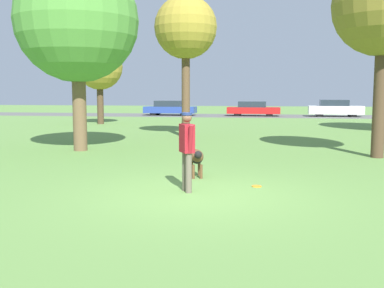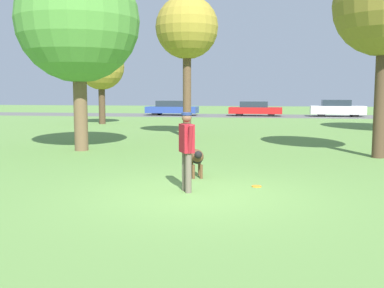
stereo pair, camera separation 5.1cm
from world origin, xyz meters
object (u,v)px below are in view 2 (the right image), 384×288
at_px(person, 187,145).
at_px(frisbee, 257,186).
at_px(parked_car_white, 337,108).
at_px(tree_near_left, 78,21).
at_px(tree_mid_center, 187,29).
at_px(dog, 197,158).
at_px(tree_far_left, 101,67).
at_px(parked_car_blue, 172,108).
at_px(parked_car_red, 255,109).

relative_size(person, frisbee, 7.57).
bearing_deg(parked_car_white, tree_near_left, -114.49).
bearing_deg(tree_mid_center, dog, -78.41).
xyz_separation_m(dog, tree_far_left, (-9.01, 17.37, 3.18)).
relative_size(person, tree_near_left, 0.25).
bearing_deg(frisbee, parked_car_blue, 105.63).
xyz_separation_m(tree_near_left, parked_car_red, (5.37, 24.66, -3.83)).
bearing_deg(tree_far_left, parked_car_red, 50.61).
bearing_deg(dog, tree_far_left, -167.62).
bearing_deg(frisbee, tree_mid_center, 108.05).
bearing_deg(parked_car_white, parked_car_red, -177.12).
xyz_separation_m(person, tree_mid_center, (-2.05, 11.35, 3.92)).
xyz_separation_m(person, parked_car_white, (7.40, 30.72, -0.26)).
height_order(tree_near_left, parked_car_blue, tree_near_left).
relative_size(tree_far_left, parked_car_blue, 1.12).
relative_size(frisbee, tree_near_left, 0.03).
distance_m(dog, tree_near_left, 7.62).
distance_m(frisbee, parked_car_red, 29.88).
distance_m(tree_far_left, parked_car_red, 15.37).
bearing_deg(parked_car_blue, parked_car_red, 1.23).
height_order(dog, parked_car_red, parked_car_red).
height_order(person, tree_mid_center, tree_mid_center).
relative_size(dog, parked_car_red, 0.21).
relative_size(person, parked_car_blue, 0.36).
distance_m(tree_far_left, parked_car_blue, 12.19).
bearing_deg(parked_car_red, tree_mid_center, -96.12).
height_order(dog, parked_car_blue, parked_car_blue).
bearing_deg(person, dog, 153.00).
bearing_deg(parked_car_white, tree_mid_center, -114.16).
bearing_deg(parked_car_red, parked_car_white, 2.46).
bearing_deg(tree_far_left, frisbee, -60.12).
xyz_separation_m(frisbee, parked_car_red, (-0.91, 29.86, 0.62)).
bearing_deg(parked_car_red, tree_far_left, -127.96).
bearing_deg(tree_mid_center, frisbee, -71.95).
xyz_separation_m(dog, frisbee, (1.46, -0.84, -0.47)).
relative_size(dog, tree_near_left, 0.15).
bearing_deg(frisbee, person, -152.59).
bearing_deg(tree_mid_center, parked_car_blue, 104.27).
relative_size(frisbee, parked_car_blue, 0.05).
bearing_deg(frisbee, parked_car_white, 78.70).
bearing_deg(parked_car_red, dog, -89.65).
xyz_separation_m(parked_car_blue, parked_car_white, (14.34, 0.15, 0.05)).
height_order(frisbee, parked_car_blue, parked_car_blue).
relative_size(tree_far_left, parked_car_red, 1.13).
bearing_deg(parked_car_blue, person, -76.17).
bearing_deg(dog, parked_car_blue, 178.33).
height_order(parked_car_blue, parked_car_red, parked_car_blue).
distance_m(tree_near_left, tree_mid_center, 6.12).
height_order(dog, tree_far_left, tree_far_left).
height_order(tree_near_left, tree_mid_center, tree_near_left).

